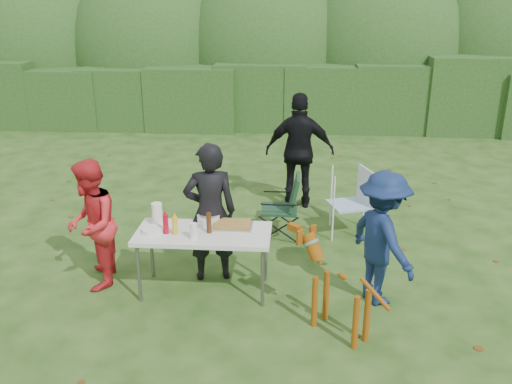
# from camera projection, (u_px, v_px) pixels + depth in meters

# --- Properties ---
(ground) EXTENTS (80.00, 80.00, 0.00)m
(ground) POSITION_uv_depth(u_px,v_px,m) (216.00, 286.00, 6.35)
(ground) COLOR #1E4211
(hedge_row) EXTENTS (22.00, 1.40, 1.70)m
(hedge_row) POSITION_uv_depth(u_px,v_px,m) (261.00, 95.00, 13.55)
(hedge_row) COLOR #23471C
(hedge_row) RESTS_ON ground
(shrub_backdrop) EXTENTS (20.00, 2.60, 3.20)m
(shrub_backdrop) POSITION_uv_depth(u_px,v_px,m) (265.00, 57.00, 14.79)
(shrub_backdrop) COLOR #3D6628
(shrub_backdrop) RESTS_ON ground
(folding_table) EXTENTS (1.50, 0.70, 0.74)m
(folding_table) POSITION_uv_depth(u_px,v_px,m) (203.00, 236.00, 6.03)
(folding_table) COLOR silver
(folding_table) RESTS_ON ground
(person_cook) EXTENTS (0.69, 0.53, 1.68)m
(person_cook) POSITION_uv_depth(u_px,v_px,m) (210.00, 213.00, 6.27)
(person_cook) COLOR black
(person_cook) RESTS_ON ground
(person_red_jacket) EXTENTS (0.72, 0.85, 1.52)m
(person_red_jacket) POSITION_uv_depth(u_px,v_px,m) (91.00, 225.00, 6.14)
(person_red_jacket) COLOR red
(person_red_jacket) RESTS_ON ground
(person_black_puffy) EXTENTS (1.08, 0.46, 1.82)m
(person_black_puffy) POSITION_uv_depth(u_px,v_px,m) (300.00, 151.00, 8.46)
(person_black_puffy) COLOR black
(person_black_puffy) RESTS_ON ground
(child) EXTENTS (0.96, 1.12, 1.50)m
(child) POSITION_uv_depth(u_px,v_px,m) (382.00, 238.00, 5.81)
(child) COLOR navy
(child) RESTS_ON ground
(dog) EXTENTS (1.04, 1.00, 0.98)m
(dog) POSITION_uv_depth(u_px,v_px,m) (341.00, 290.00, 5.31)
(dog) COLOR #81440C
(dog) RESTS_ON ground
(camping_chair) EXTENTS (0.57, 0.57, 0.90)m
(camping_chair) POSITION_uv_depth(u_px,v_px,m) (279.00, 206.00, 7.53)
(camping_chair) COLOR #1A3D25
(camping_chair) RESTS_ON ground
(lawn_chair) EXTENTS (0.72, 0.72, 0.96)m
(lawn_chair) POSITION_uv_depth(u_px,v_px,m) (349.00, 202.00, 7.59)
(lawn_chair) COLOR teal
(lawn_chair) RESTS_ON ground
(food_tray) EXTENTS (0.45, 0.30, 0.02)m
(food_tray) POSITION_uv_depth(u_px,v_px,m) (233.00, 226.00, 6.13)
(food_tray) COLOR #B7B7BA
(food_tray) RESTS_ON folding_table
(focaccia_bread) EXTENTS (0.40, 0.26, 0.04)m
(focaccia_bread) POSITION_uv_depth(u_px,v_px,m) (232.00, 224.00, 6.12)
(focaccia_bread) COLOR olive
(focaccia_bread) RESTS_ON food_tray
(mustard_bottle) EXTENTS (0.06, 0.06, 0.20)m
(mustard_bottle) POSITION_uv_depth(u_px,v_px,m) (175.00, 226.00, 5.91)
(mustard_bottle) COLOR gold
(mustard_bottle) RESTS_ON folding_table
(ketchup_bottle) EXTENTS (0.06, 0.06, 0.22)m
(ketchup_bottle) POSITION_uv_depth(u_px,v_px,m) (166.00, 224.00, 5.93)
(ketchup_bottle) COLOR #B1091C
(ketchup_bottle) RESTS_ON folding_table
(beer_bottle) EXTENTS (0.06, 0.06, 0.24)m
(beer_bottle) POSITION_uv_depth(u_px,v_px,m) (209.00, 223.00, 5.94)
(beer_bottle) COLOR #47230F
(beer_bottle) RESTS_ON folding_table
(paper_towel_roll) EXTENTS (0.12, 0.12, 0.26)m
(paper_towel_roll) POSITION_uv_depth(u_px,v_px,m) (157.00, 214.00, 6.15)
(paper_towel_roll) COLOR white
(paper_towel_roll) RESTS_ON folding_table
(cup_stack) EXTENTS (0.08, 0.08, 0.18)m
(cup_stack) POSITION_uv_depth(u_px,v_px,m) (194.00, 231.00, 5.80)
(cup_stack) COLOR white
(cup_stack) RESTS_ON folding_table
(pasta_bowl) EXTENTS (0.26, 0.26, 0.10)m
(pasta_bowl) POSITION_uv_depth(u_px,v_px,m) (209.00, 219.00, 6.22)
(pasta_bowl) COLOR silver
(pasta_bowl) RESTS_ON folding_table
(plate_stack) EXTENTS (0.24, 0.24, 0.05)m
(plate_stack) POSITION_uv_depth(u_px,v_px,m) (153.00, 230.00, 5.99)
(plate_stack) COLOR white
(plate_stack) RESTS_ON folding_table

